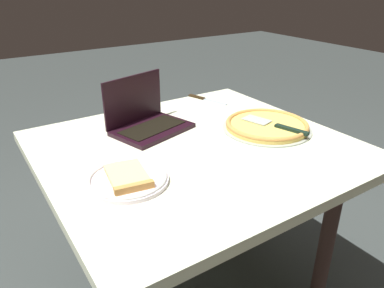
% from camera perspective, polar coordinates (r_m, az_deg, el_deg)
% --- Properties ---
extents(ground_plane, '(12.00, 12.00, 0.00)m').
position_cam_1_polar(ground_plane, '(1.89, 0.55, -21.29)').
color(ground_plane, '#363C3A').
extents(dining_table, '(1.16, 1.07, 0.76)m').
position_cam_1_polar(dining_table, '(1.48, 0.66, -3.24)').
color(dining_table, beige).
rests_on(dining_table, ground_plane).
extents(laptop, '(0.36, 0.30, 0.22)m').
position_cam_1_polar(laptop, '(1.58, -7.11, 3.86)').
color(laptop, black).
rests_on(laptop, dining_table).
extents(pizza_plate, '(0.27, 0.27, 0.04)m').
position_cam_1_polar(pizza_plate, '(1.20, -9.93, -5.31)').
color(pizza_plate, white).
rests_on(pizza_plate, dining_table).
extents(pizza_tray, '(0.38, 0.38, 0.04)m').
position_cam_1_polar(pizza_tray, '(1.61, 11.55, 2.86)').
color(pizza_tray, '#9BA599').
rests_on(pizza_tray, dining_table).
extents(table_knife, '(0.09, 0.24, 0.01)m').
position_cam_1_polar(table_knife, '(1.96, 1.81, 7.02)').
color(table_knife, '#B0BECC').
rests_on(table_knife, dining_table).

